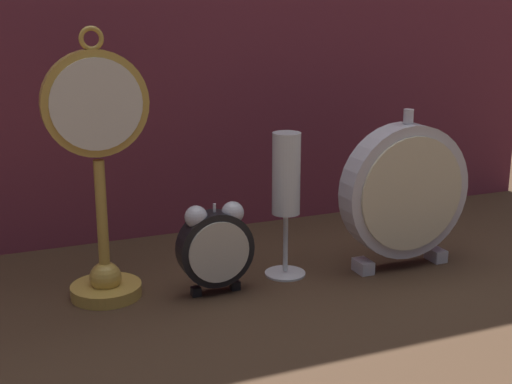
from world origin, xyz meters
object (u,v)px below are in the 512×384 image
Objects in this scene: mantel_clock_silver at (405,192)px; alarm_clock_twin_bell at (215,244)px; pocket_watch_on_stand at (100,175)px; champagne_flute at (286,186)px.

alarm_clock_twin_bell is at bearing 177.41° from mantel_clock_silver.
pocket_watch_on_stand is 1.50× the size of mantel_clock_silver.
alarm_clock_twin_bell is 0.28m from mantel_clock_silver.
alarm_clock_twin_bell is at bearing -17.97° from pocket_watch_on_stand.
pocket_watch_on_stand reaches higher than champagne_flute.
pocket_watch_on_stand is at bearing 172.23° from mantel_clock_silver.
pocket_watch_on_stand is 0.42m from mantel_clock_silver.
mantel_clock_silver is 0.17m from champagne_flute.
champagne_flute is at bearing 167.80° from mantel_clock_silver.
pocket_watch_on_stand reaches higher than mantel_clock_silver.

